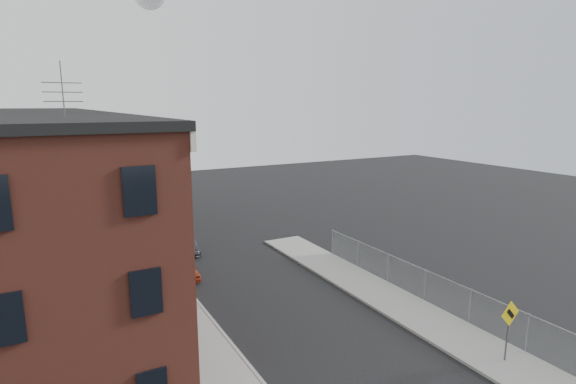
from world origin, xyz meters
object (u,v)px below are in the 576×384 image
(warning_sign, at_px, (509,322))
(street_tree, at_px, (120,192))
(car_near, at_px, (185,269))
(utility_pole, at_px, (138,199))
(car_far, at_px, (153,210))
(car_mid, at_px, (187,246))

(warning_sign, height_order, street_tree, street_tree)
(warning_sign, distance_m, car_near, 18.43)
(warning_sign, xyz_separation_m, car_near, (-9.20, 15.91, -1.31))
(utility_pole, height_order, car_far, utility_pole)
(utility_pole, relative_size, car_near, 2.70)
(car_far, bearing_deg, car_mid, -95.25)
(warning_sign, xyz_separation_m, street_tree, (-10.87, 28.95, 1.57))
(car_near, relative_size, car_mid, 1.03)
(warning_sign, xyz_separation_m, utility_pole, (-11.20, 19.03, 2.79))
(car_near, bearing_deg, car_far, 84.84)
(warning_sign, relative_size, car_mid, 0.86)
(car_near, height_order, car_mid, car_near)
(utility_pole, relative_size, street_tree, 1.73)
(street_tree, xyz_separation_m, car_near, (1.67, -13.04, -2.88))
(street_tree, height_order, car_mid, street_tree)
(street_tree, xyz_separation_m, car_far, (3.47, 4.21, -2.84))
(street_tree, relative_size, car_near, 1.56)
(street_tree, bearing_deg, car_near, -82.69)
(car_mid, bearing_deg, warning_sign, -68.67)
(warning_sign, relative_size, utility_pole, 0.31)
(utility_pole, xyz_separation_m, car_near, (2.00, -3.11, -4.11))
(car_near, xyz_separation_m, car_far, (1.80, 17.24, 0.04))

